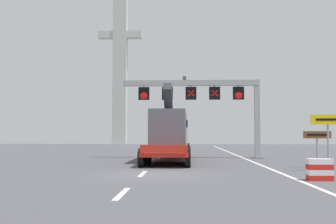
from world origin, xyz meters
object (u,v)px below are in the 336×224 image
overhead_lane_gantry (207,95)px  heavy_haul_truck_red (171,133)px  crash_barrier_striped (320,170)px  tourist_info_sign_brown (317,140)px  exit_sign_yellow (328,127)px  bridge_pylon_distant (120,54)px

overhead_lane_gantry → heavy_haul_truck_red: 4.45m
overhead_lane_gantry → crash_barrier_striped: bearing=-75.6°
tourist_info_sign_brown → crash_barrier_striped: 6.36m
overhead_lane_gantry → crash_barrier_striped: overhead_lane_gantry is taller
overhead_lane_gantry → heavy_haul_truck_red: (-2.87, -1.40, -3.09)m
heavy_haul_truck_red → crash_barrier_striped: (6.67, -13.35, -1.54)m
exit_sign_yellow → bridge_pylon_distant: bearing=109.7°
exit_sign_yellow → crash_barrier_striped: size_ratio=2.93×
crash_barrier_striped → bridge_pylon_distant: 67.07m
exit_sign_yellow → heavy_haul_truck_red: bearing=132.6°
crash_barrier_striped → bridge_pylon_distant: bridge_pylon_distant is taller
exit_sign_yellow → overhead_lane_gantry: bearing=117.9°
heavy_haul_truck_red → exit_sign_yellow: heavy_haul_truck_red is taller
exit_sign_yellow → crash_barrier_striped: (-1.88, -4.06, -1.82)m
heavy_haul_truck_red → tourist_info_sign_brown: heavy_haul_truck_red is taller
overhead_lane_gantry → tourist_info_sign_brown: overhead_lane_gantry is taller
overhead_lane_gantry → tourist_info_sign_brown: (5.74, -8.80, -3.49)m
exit_sign_yellow → bridge_pylon_distant: (-20.67, 57.76, 16.16)m
exit_sign_yellow → bridge_pylon_distant: size_ratio=0.08×
bridge_pylon_distant → overhead_lane_gantry: bearing=-72.3°
overhead_lane_gantry → crash_barrier_striped: (3.79, -14.75, -4.63)m
overhead_lane_gantry → exit_sign_yellow: (5.67, -10.69, -2.81)m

